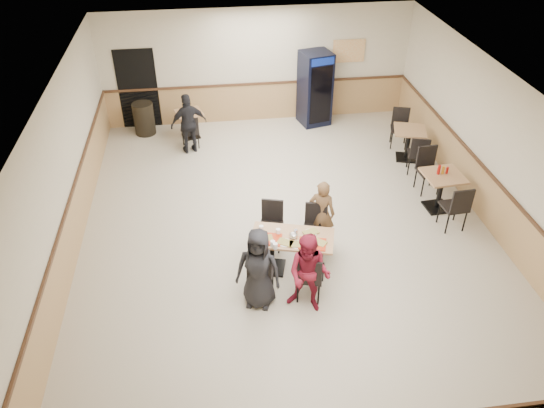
{
  "coord_description": "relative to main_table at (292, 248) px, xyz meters",
  "views": [
    {
      "loc": [
        -1.41,
        -8.21,
        6.46
      ],
      "look_at": [
        -0.36,
        -0.5,
        0.99
      ],
      "focal_mm": 35.0,
      "sensor_mm": 36.0,
      "label": 1
    }
  ],
  "objects": [
    {
      "name": "ground",
      "position": [
        0.1,
        1.2,
        -0.51
      ],
      "size": [
        10.0,
        10.0,
        0.0
      ],
      "primitive_type": "plane",
      "color": "beige",
      "rests_on": "ground"
    },
    {
      "name": "room_shell",
      "position": [
        1.88,
        3.74,
        0.07
      ],
      "size": [
        10.0,
        10.0,
        10.0
      ],
      "color": "silver",
      "rests_on": "ground"
    },
    {
      "name": "main_table",
      "position": [
        0.0,
        0.0,
        0.0
      ],
      "size": [
        1.56,
        1.06,
        0.76
      ],
      "rotation": [
        0.0,
        0.0,
        -0.27
      ],
      "color": "black",
      "rests_on": "ground"
    },
    {
      "name": "main_chairs",
      "position": [
        -0.05,
        0.01,
        -0.02
      ],
      "size": [
        1.66,
        1.94,
        0.96
      ],
      "rotation": [
        0.0,
        0.0,
        -0.27
      ],
      "color": "black",
      "rests_on": "ground"
    },
    {
      "name": "diner_woman_left",
      "position": [
        -0.67,
        -0.71,
        0.24
      ],
      "size": [
        0.84,
        0.68,
        1.49
      ],
      "primitive_type": "imported",
      "rotation": [
        0.0,
        0.0,
        -0.32
      ],
      "color": "black",
      "rests_on": "ground"
    },
    {
      "name": "diner_woman_right",
      "position": [
        0.11,
        -0.93,
        0.23
      ],
      "size": [
        0.89,
        0.82,
        1.47
      ],
      "primitive_type": "imported",
      "rotation": [
        0.0,
        0.0,
        -0.48
      ],
      "color": "maroon",
      "rests_on": "ground"
    },
    {
      "name": "diner_man_opposite",
      "position": [
        0.67,
        0.71,
        0.18
      ],
      "size": [
        0.59,
        0.5,
        1.37
      ],
      "primitive_type": "imported",
      "rotation": [
        0.0,
        0.0,
        2.72
      ],
      "color": "brown",
      "rests_on": "ground"
    },
    {
      "name": "lone_diner",
      "position": [
        -1.74,
        4.62,
        0.24
      ],
      "size": [
        0.94,
        0.58,
        1.5
      ],
      "primitive_type": "imported",
      "rotation": [
        0.0,
        0.0,
        3.4
      ],
      "color": "black",
      "rests_on": "ground"
    },
    {
      "name": "tabletop_clutter",
      "position": [
        -0.08,
        -0.08,
        0.28
      ],
      "size": [
        1.26,
        0.75,
        0.12
      ],
      "rotation": [
        0.0,
        0.0,
        -0.27
      ],
      "color": "#B9290C",
      "rests_on": "main_table"
    },
    {
      "name": "side_table_near",
      "position": [
        3.34,
        1.49,
        0.04
      ],
      "size": [
        0.81,
        0.81,
        0.82
      ],
      "rotation": [
        0.0,
        0.0,
        0.07
      ],
      "color": "black",
      "rests_on": "ground"
    },
    {
      "name": "side_table_near_chair_south",
      "position": [
        3.34,
        0.84,
        0.01
      ],
      "size": [
        0.51,
        0.51,
        1.03
      ],
      "primitive_type": null,
      "rotation": [
        0.0,
        0.0,
        3.21
      ],
      "color": "black",
      "rests_on": "ground"
    },
    {
      "name": "side_table_near_chair_north",
      "position": [
        3.34,
        2.15,
        0.01
      ],
      "size": [
        0.51,
        0.51,
        1.03
      ],
      "primitive_type": null,
      "rotation": [
        0.0,
        0.0,
        0.07
      ],
      "color": "black",
      "rests_on": "ground"
    },
    {
      "name": "side_table_far",
      "position": [
        3.39,
        3.57,
        0.01
      ],
      "size": [
        0.9,
        0.9,
        0.78
      ],
      "rotation": [
        0.0,
        0.0,
        -0.29
      ],
      "color": "black",
      "rests_on": "ground"
    },
    {
      "name": "side_table_far_chair_south",
      "position": [
        3.39,
        2.95,
        -0.01
      ],
      "size": [
        0.56,
        0.56,
        0.98
      ],
      "primitive_type": null,
      "rotation": [
        0.0,
        0.0,
        2.86
      ],
      "color": "black",
      "rests_on": "ground"
    },
    {
      "name": "side_table_far_chair_north",
      "position": [
        3.39,
        4.19,
        -0.01
      ],
      "size": [
        0.56,
        0.56,
        0.98
      ],
      "primitive_type": null,
      "rotation": [
        0.0,
        0.0,
        -0.29
      ],
      "color": "black",
      "rests_on": "ground"
    },
    {
      "name": "condiment_caddy",
      "position": [
        3.31,
        1.54,
        0.4
      ],
      "size": [
        0.23,
        0.06,
        0.2
      ],
      "color": "#9E100B",
      "rests_on": "side_table_near"
    },
    {
      "name": "back_table",
      "position": [
        -1.74,
        5.4,
        -0.05
      ],
      "size": [
        0.78,
        0.78,
        0.68
      ],
      "rotation": [
        0.0,
        0.0,
        0.26
      ],
      "color": "black",
      "rests_on": "ground"
    },
    {
      "name": "back_table_chair_lone",
      "position": [
        -1.74,
        4.85,
        -0.07
      ],
      "size": [
        0.49,
        0.49,
        0.87
      ],
      "primitive_type": null,
      "rotation": [
        0.0,
        0.0,
        3.4
      ],
      "color": "black",
      "rests_on": "ground"
    },
    {
      "name": "pepsi_cooler",
      "position": [
        1.57,
        5.79,
        0.46
      ],
      "size": [
        0.88,
        0.88,
        1.94
      ],
      "rotation": [
        0.0,
        0.0,
        0.24
      ],
      "color": "black",
      "rests_on": "ground"
    },
    {
      "name": "trash_bin",
      "position": [
        -2.91,
        5.75,
        -0.09
      ],
      "size": [
        0.53,
        0.53,
        0.83
      ],
      "primitive_type": "cylinder",
      "color": "black",
      "rests_on": "ground"
    }
  ]
}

